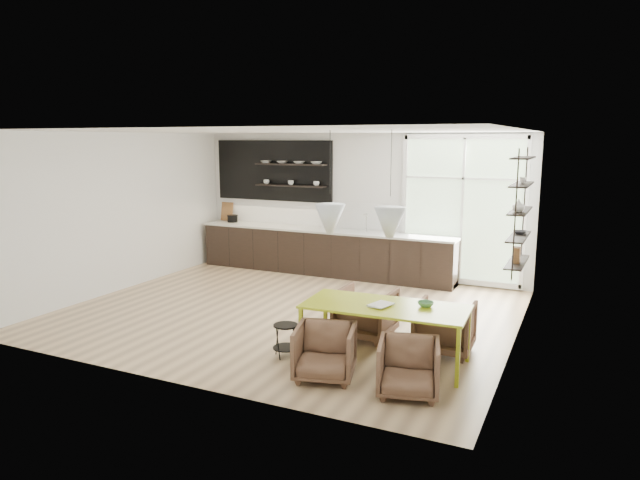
{
  "coord_description": "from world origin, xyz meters",
  "views": [
    {
      "loc": [
        4.26,
        -7.89,
        2.78
      ],
      "look_at": [
        0.28,
        0.6,
        1.11
      ],
      "focal_mm": 32.0,
      "sensor_mm": 36.0,
      "label": 1
    }
  ],
  "objects": [
    {
      "name": "room",
      "position": [
        0.58,
        1.1,
        1.46
      ],
      "size": [
        7.02,
        6.01,
        2.91
      ],
      "color": "#DBB889",
      "rests_on": "ground"
    },
    {
      "name": "kitchen_run",
      "position": [
        -0.7,
        2.69,
        0.6
      ],
      "size": [
        5.54,
        0.69,
        2.75
      ],
      "color": "black",
      "rests_on": "ground"
    },
    {
      "name": "right_shelving",
      "position": [
        3.36,
        1.17,
        1.65
      ],
      "size": [
        0.26,
        1.22,
        1.9
      ],
      "color": "black",
      "rests_on": "ground"
    },
    {
      "name": "dining_table",
      "position": [
        2.1,
        -1.37,
        0.69
      ],
      "size": [
        2.07,
        1.01,
        0.74
      ],
      "rotation": [
        0.0,
        0.0,
        0.05
      ],
      "color": "#A8B519",
      "rests_on": "ground"
    },
    {
      "name": "armchair_back_left",
      "position": [
        1.56,
        -0.6,
        0.36
      ],
      "size": [
        0.77,
        0.8,
        0.71
      ],
      "primitive_type": "imported",
      "rotation": [
        0.0,
        0.0,
        3.12
      ],
      "color": "brown",
      "rests_on": "ground"
    },
    {
      "name": "armchair_back_right",
      "position": [
        2.7,
        -0.7,
        0.34
      ],
      "size": [
        0.74,
        0.76,
        0.68
      ],
      "primitive_type": "imported",
      "rotation": [
        0.0,
        0.0,
        3.16
      ],
      "color": "brown",
      "rests_on": "ground"
    },
    {
      "name": "armchair_front_left",
      "position": [
        1.62,
        -2.13,
        0.32
      ],
      "size": [
        0.85,
        0.86,
        0.64
      ],
      "primitive_type": "imported",
      "rotation": [
        0.0,
        0.0,
        0.27
      ],
      "color": "brown",
      "rests_on": "ground"
    },
    {
      "name": "armchair_front_right",
      "position": [
        2.63,
        -2.14,
        0.31
      ],
      "size": [
        0.81,
        0.82,
        0.62
      ],
      "primitive_type": "imported",
      "rotation": [
        0.0,
        0.0,
        0.25
      ],
      "color": "brown",
      "rests_on": "ground"
    },
    {
      "name": "wire_stool",
      "position": [
        0.88,
        -1.73,
        0.28
      ],
      "size": [
        0.34,
        0.34,
        0.43
      ],
      "rotation": [
        0.0,
        0.0,
        -0.22
      ],
      "color": "black",
      "rests_on": "ground"
    },
    {
      "name": "table_book",
      "position": [
        1.95,
        -1.39,
        0.75
      ],
      "size": [
        0.3,
        0.35,
        0.03
      ],
      "primitive_type": "imported",
      "rotation": [
        0.0,
        0.0,
        -0.29
      ],
      "color": "white",
      "rests_on": "dining_table"
    },
    {
      "name": "table_bowl",
      "position": [
        2.56,
        -1.2,
        0.77
      ],
      "size": [
        0.25,
        0.25,
        0.06
      ],
      "primitive_type": "imported",
      "rotation": [
        0.0,
        0.0,
        0.37
      ],
      "color": "#508B54",
      "rests_on": "dining_table"
    }
  ]
}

